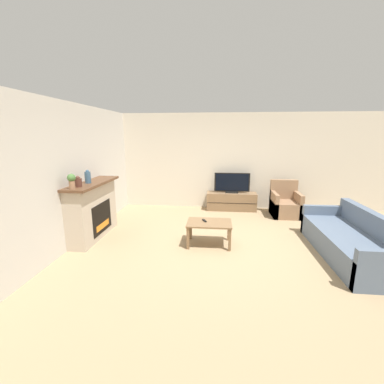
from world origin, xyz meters
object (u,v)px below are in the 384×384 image
fireplace (93,209)px  couch (352,242)px  mantel_vase_left (78,182)px  coffee_table (209,225)px  mantel_vase_centre_left (88,177)px  tv_stand (231,201)px  armchair (285,205)px  remote (204,221)px  potted_plant (72,180)px  tv (232,184)px

fireplace → couch: size_ratio=0.70×
mantel_vase_left → coffee_table: mantel_vase_left is taller
mantel_vase_centre_left → coffee_table: bearing=-0.9°
tv_stand → armchair: armchair is taller
remote → mantel_vase_left: bearing=165.5°
potted_plant → couch: (4.89, 0.27, -1.06)m
mantel_vase_centre_left → remote: 2.44m
remote → couch: (2.60, -0.31, -0.20)m
mantel_vase_left → armchair: 5.03m
tv_stand → couch: bearing=-54.0°
remote → couch: size_ratio=0.07×
potted_plant → tv: size_ratio=0.28×
potted_plant → couch: bearing=3.1°
potted_plant → tv_stand: potted_plant is taller
fireplace → tv_stand: fireplace is taller
tv → armchair: bearing=-15.5°
fireplace → couch: bearing=-4.8°
mantel_vase_centre_left → potted_plant: bearing=-90.0°
tv_stand → armchair: size_ratio=1.51×
armchair → coffee_table: bearing=-133.3°
tv → remote: size_ratio=6.40×
mantel_vase_centre_left → remote: bearing=0.3°
fireplace → couch: (4.91, -0.42, -0.33)m
mantel_vase_centre_left → tv: size_ratio=0.27×
fireplace → armchair: fireplace is taller
potted_plant → tv_stand: size_ratio=0.20×
coffee_table → remote: bearing=151.7°
potted_plant → tv: 4.21m
fireplace → couch: fireplace is taller
potted_plant → tv: (2.94, 2.96, -0.56)m
mantel_vase_left → fireplace: bearing=92.0°
potted_plant → couch: size_ratio=0.12×
potted_plant → tv: bearing=45.2°
potted_plant → couch: 5.02m
tv → coffee_table: (-0.55, -2.44, -0.37)m
mantel_vase_left → tv_stand: size_ratio=0.15×
tv_stand → tv: size_ratio=1.41×
fireplace → mantel_vase_centre_left: (0.02, -0.12, 0.70)m
fireplace → mantel_vase_centre_left: size_ratio=6.07×
mantel_vase_left → couch: (4.89, 0.07, -0.99)m
tv → armchair: tv is taller
coffee_table → couch: bearing=-5.8°
tv_stand → potted_plant: bearing=-134.8°
tv → armchair: (1.39, -0.38, -0.47)m
potted_plant → armchair: 5.14m
tv_stand → tv: (-0.00, -0.00, 0.51)m
mantel_vase_left → tv: size_ratio=0.21×
tv_stand → couch: size_ratio=0.60×
coffee_table → fireplace: bearing=176.2°
tv → tv_stand: bearing=90.0°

